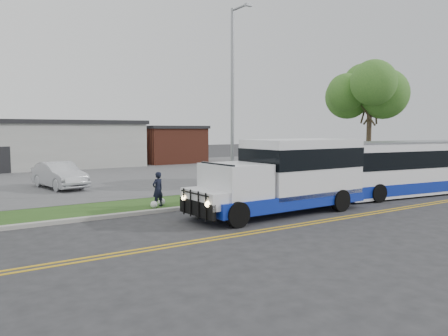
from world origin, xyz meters
TOP-DOWN VIEW (x-y plane):
  - ground at (0.00, 0.00)m, footprint 140.00×140.00m
  - lane_line_north at (0.00, -3.85)m, footprint 70.00×0.12m
  - lane_line_south at (0.00, -4.15)m, footprint 70.00×0.12m
  - curb at (0.00, 1.10)m, footprint 80.00×0.30m
  - verge at (0.00, 2.90)m, footprint 80.00×3.30m
  - parking_lot at (0.00, 17.00)m, footprint 80.00×25.00m
  - brick_wing at (10.50, 26.00)m, footprint 6.30×7.30m
  - tree_east at (14.00, 3.00)m, footprint 5.20×5.20m
  - streetlight_near at (3.00, 2.73)m, footprint 0.35×1.53m
  - shuttle_bus at (2.78, -1.78)m, footprint 8.19×2.91m
  - transit_bus at (11.84, -1.68)m, footprint 10.66×3.59m
  - pedestrian at (-1.63, 1.90)m, footprint 0.65×0.52m
  - parked_car_a at (-3.86, 10.65)m, footprint 2.43×4.88m
  - grocery_bag_left at (-1.93, 1.65)m, footprint 0.32×0.32m
  - grocery_bag_right at (-1.33, 2.15)m, footprint 0.32×0.32m

SIDE VIEW (x-z plane):
  - ground at x=0.00m, z-range 0.00..0.00m
  - lane_line_north at x=0.00m, z-range 0.00..0.01m
  - lane_line_south at x=0.00m, z-range 0.00..0.01m
  - verge at x=0.00m, z-range 0.00..0.10m
  - parking_lot at x=0.00m, z-range 0.00..0.10m
  - curb at x=0.00m, z-range 0.00..0.15m
  - grocery_bag_left at x=-1.93m, z-range 0.10..0.42m
  - grocery_bag_right at x=-1.33m, z-range 0.10..0.42m
  - parked_car_a at x=-3.86m, z-range 0.10..1.64m
  - pedestrian at x=-1.63m, z-range 0.10..1.66m
  - transit_bus at x=11.84m, z-range 0.02..2.92m
  - shuttle_bus at x=2.78m, z-range 0.11..3.21m
  - brick_wing at x=10.50m, z-range 0.01..3.91m
  - streetlight_near at x=3.00m, z-range 0.48..9.98m
  - tree_east at x=14.00m, z-range 2.04..10.37m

